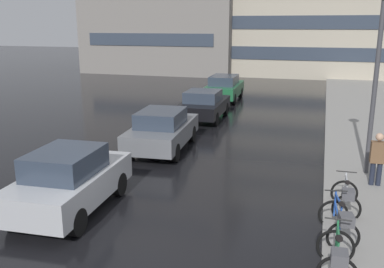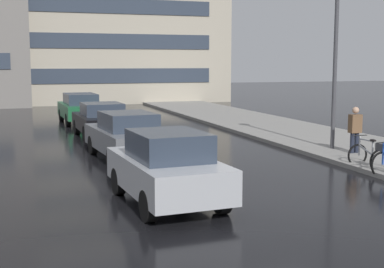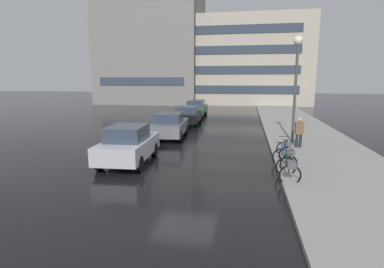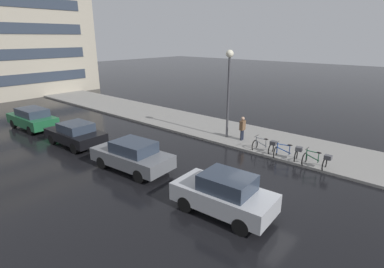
{
  "view_description": "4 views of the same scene",
  "coord_description": "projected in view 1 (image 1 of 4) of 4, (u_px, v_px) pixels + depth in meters",
  "views": [
    {
      "loc": [
        3.38,
        -8.23,
        4.62
      ],
      "look_at": [
        0.16,
        2.2,
        1.8
      ],
      "focal_mm": 40.0,
      "sensor_mm": 36.0,
      "label": 1
    },
    {
      "loc": [
        -5.63,
        -10.67,
        3.1
      ],
      "look_at": [
        -0.66,
        4.41,
        0.99
      ],
      "focal_mm": 50.0,
      "sensor_mm": 36.0,
      "label": 2
    },
    {
      "loc": [
        2.34,
        -11.22,
        3.54
      ],
      "look_at": [
        -0.05,
        1.89,
        1.09
      ],
      "focal_mm": 28.0,
      "sensor_mm": 36.0,
      "label": 3
    },
    {
      "loc": [
        -10.93,
        -5.1,
        6.44
      ],
      "look_at": [
        0.93,
        5.05,
        1.38
      ],
      "focal_mm": 28.0,
      "sensor_mm": 36.0,
      "label": 4
    }
  ],
  "objects": [
    {
      "name": "streetlamp",
      "position": [
        380.0,
        43.0,
        12.3
      ],
      "size": [
        0.47,
        0.47,
        5.72
      ],
      "color": "#424247",
      "rests_on": "ground"
    },
    {
      "name": "ground_plane",
      "position": [
        157.0,
        233.0,
        9.74
      ],
      "size": [
        140.0,
        140.0,
        0.0
      ],
      "primitive_type": "plane",
      "color": "black"
    },
    {
      "name": "pedestrian",
      "position": [
        377.0,
        158.0,
        12.05
      ],
      "size": [
        0.41,
        0.26,
        1.67
      ],
      "color": "#1E2333",
      "rests_on": "ground"
    },
    {
      "name": "car_grey",
      "position": [
        162.0,
        130.0,
        15.99
      ],
      "size": [
        2.2,
        4.44,
        1.54
      ],
      "color": "slate",
      "rests_on": "ground"
    },
    {
      "name": "bicycle_third",
      "position": [
        346.0,
        198.0,
        10.48
      ],
      "size": [
        0.7,
        1.36,
        0.97
      ],
      "color": "black",
      "rests_on": "ground"
    },
    {
      "name": "car_black",
      "position": [
        204.0,
        105.0,
        21.16
      ],
      "size": [
        2.07,
        4.16,
        1.45
      ],
      "color": "black",
      "rests_on": "ground"
    },
    {
      "name": "car_silver",
      "position": [
        69.0,
        180.0,
        10.7
      ],
      "size": [
        2.02,
        3.97,
        1.63
      ],
      "color": "#B2B5BA",
      "rests_on": "ground"
    },
    {
      "name": "bicycle_nearest",
      "position": [
        337.0,
        258.0,
        7.75
      ],
      "size": [
        0.75,
        1.34,
        1.02
      ],
      "color": "black",
      "rests_on": "ground"
    },
    {
      "name": "bicycle_second",
      "position": [
        340.0,
        222.0,
        9.16
      ],
      "size": [
        0.88,
        1.49,
        0.98
      ],
      "color": "black",
      "rests_on": "ground"
    },
    {
      "name": "car_green",
      "position": [
        224.0,
        88.0,
        26.41
      ],
      "size": [
        1.99,
        4.42,
        1.55
      ],
      "color": "#1E6038",
      "rests_on": "ground"
    },
    {
      "name": "building_facade_main",
      "position": [
        294.0,
        8.0,
        39.64
      ],
      "size": [
        21.28,
        9.27,
        12.04
      ],
      "color": "#B2A893",
      "rests_on": "ground"
    }
  ]
}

